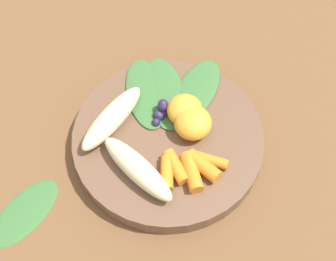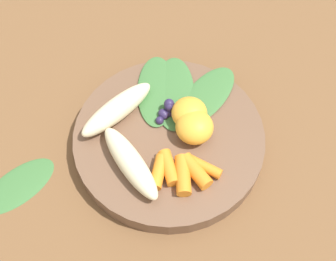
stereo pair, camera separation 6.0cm
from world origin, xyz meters
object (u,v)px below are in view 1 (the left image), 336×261
bowl (168,139)px  orange_segment_near (185,110)px  banana_peeled_left (138,169)px  kale_leaf_stray (24,212)px  banana_peeled_right (112,118)px

bowl → orange_segment_near: 0.05m
banana_peeled_left → bowl: bearing=102.5°
bowl → orange_segment_near: (-0.02, 0.03, 0.03)m
bowl → banana_peeled_left: banana_peeled_left is taller
banana_peeled_left → orange_segment_near: orange_segment_near is taller
orange_segment_near → kale_leaf_stray: bearing=-69.1°
kale_leaf_stray → banana_peeled_right: bearing=173.5°
banana_peeled_left → kale_leaf_stray: bearing=-118.8°
banana_peeled_right → orange_segment_near: size_ratio=2.49×
bowl → orange_segment_near: bearing=129.5°
banana_peeled_left → banana_peeled_right: 0.09m
kale_leaf_stray → bowl: bearing=155.3°
banana_peeled_right → banana_peeled_left: bearing=60.9°
banana_peeled_left → banana_peeled_right: same height
banana_peeled_right → kale_leaf_stray: (0.10, -0.13, -0.04)m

